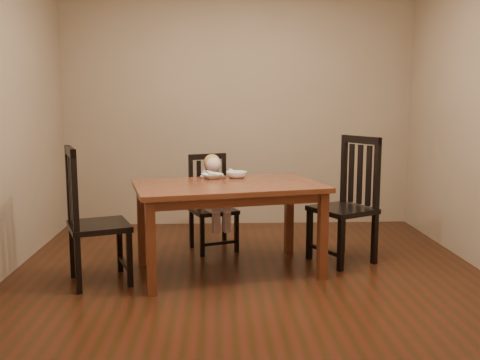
{
  "coord_description": "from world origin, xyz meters",
  "views": [
    {
      "loc": [
        -0.26,
        -4.19,
        1.45
      ],
      "look_at": [
        -0.06,
        0.25,
        0.78
      ],
      "focal_mm": 40.0,
      "sensor_mm": 36.0,
      "label": 1
    }
  ],
  "objects_px": {
    "chair_right": "(347,202)",
    "bowl_peas": "(212,176)",
    "chair_left": "(92,219)",
    "bowl_veg": "(236,175)",
    "chair_child": "(212,204)",
    "dining_table": "(228,194)",
    "toddler": "(213,192)"
  },
  "relations": [
    {
      "from": "chair_child",
      "to": "chair_left",
      "type": "relative_size",
      "value": 0.85
    },
    {
      "from": "chair_right",
      "to": "chair_left",
      "type": "bearing_deg",
      "value": 74.49
    },
    {
      "from": "chair_right",
      "to": "bowl_peas",
      "type": "distance_m",
      "value": 1.24
    },
    {
      "from": "chair_right",
      "to": "bowl_veg",
      "type": "relative_size",
      "value": 6.11
    },
    {
      "from": "chair_left",
      "to": "bowl_peas",
      "type": "distance_m",
      "value": 1.11
    },
    {
      "from": "chair_right",
      "to": "bowl_veg",
      "type": "bearing_deg",
      "value": 59.12
    },
    {
      "from": "dining_table",
      "to": "bowl_veg",
      "type": "relative_size",
      "value": 9.12
    },
    {
      "from": "bowl_peas",
      "to": "bowl_veg",
      "type": "distance_m",
      "value": 0.22
    },
    {
      "from": "dining_table",
      "to": "bowl_veg",
      "type": "height_order",
      "value": "bowl_veg"
    },
    {
      "from": "chair_left",
      "to": "bowl_peas",
      "type": "bearing_deg",
      "value": 98.09
    },
    {
      "from": "chair_left",
      "to": "bowl_veg",
      "type": "distance_m",
      "value": 1.31
    },
    {
      "from": "chair_child",
      "to": "chair_left",
      "type": "distance_m",
      "value": 1.34
    },
    {
      "from": "bowl_veg",
      "to": "chair_child",
      "type": "bearing_deg",
      "value": 119.32
    },
    {
      "from": "dining_table",
      "to": "chair_child",
      "type": "height_order",
      "value": "chair_child"
    },
    {
      "from": "dining_table",
      "to": "chair_left",
      "type": "bearing_deg",
      "value": -167.92
    },
    {
      "from": "chair_right",
      "to": "chair_child",
      "type": "bearing_deg",
      "value": 41.5
    },
    {
      "from": "chair_right",
      "to": "bowl_peas",
      "type": "bearing_deg",
      "value": 60.88
    },
    {
      "from": "toddler",
      "to": "bowl_peas",
      "type": "bearing_deg",
      "value": 68.83
    },
    {
      "from": "chair_child",
      "to": "dining_table",
      "type": "bearing_deg",
      "value": 81.08
    },
    {
      "from": "dining_table",
      "to": "chair_right",
      "type": "xyz_separation_m",
      "value": [
        1.08,
        0.28,
        -0.13
      ]
    },
    {
      "from": "dining_table",
      "to": "toddler",
      "type": "height_order",
      "value": "toddler"
    },
    {
      "from": "bowl_veg",
      "to": "toddler",
      "type": "bearing_deg",
      "value": 120.35
    },
    {
      "from": "dining_table",
      "to": "chair_left",
      "type": "height_order",
      "value": "chair_left"
    },
    {
      "from": "bowl_veg",
      "to": "chair_right",
      "type": "bearing_deg",
      "value": -1.92
    },
    {
      "from": "bowl_peas",
      "to": "bowl_veg",
      "type": "height_order",
      "value": "bowl_veg"
    },
    {
      "from": "chair_child",
      "to": "bowl_peas",
      "type": "distance_m",
      "value": 0.55
    },
    {
      "from": "chair_right",
      "to": "bowl_veg",
      "type": "height_order",
      "value": "chair_right"
    },
    {
      "from": "chair_left",
      "to": "toddler",
      "type": "bearing_deg",
      "value": 112.87
    },
    {
      "from": "chair_left",
      "to": "chair_right",
      "type": "xyz_separation_m",
      "value": [
        2.16,
        0.52,
        0.02
      ]
    },
    {
      "from": "chair_child",
      "to": "toddler",
      "type": "height_order",
      "value": "chair_child"
    },
    {
      "from": "chair_left",
      "to": "dining_table",
      "type": "bearing_deg",
      "value": 81.42
    },
    {
      "from": "toddler",
      "to": "chair_left",
      "type": "bearing_deg",
      "value": 23.28
    }
  ]
}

